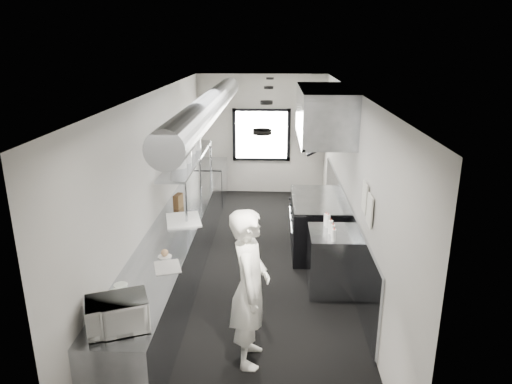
# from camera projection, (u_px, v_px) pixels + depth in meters

# --- Properties ---
(floor) EXTENTS (3.00, 8.00, 0.01)m
(floor) POSITION_uv_depth(u_px,v_px,m) (254.00, 266.00, 7.70)
(floor) COLOR black
(floor) RESTS_ON ground
(ceiling) EXTENTS (3.00, 8.00, 0.01)m
(ceiling) POSITION_uv_depth(u_px,v_px,m) (254.00, 92.00, 6.84)
(ceiling) COLOR silver
(ceiling) RESTS_ON wall_back
(wall_back) EXTENTS (3.00, 0.02, 2.80)m
(wall_back) POSITION_uv_depth(u_px,v_px,m) (261.00, 135.00, 11.08)
(wall_back) COLOR #B0AEA7
(wall_back) RESTS_ON floor
(wall_front) EXTENTS (3.00, 0.02, 2.80)m
(wall_front) POSITION_uv_depth(u_px,v_px,m) (231.00, 341.00, 3.47)
(wall_front) COLOR #B0AEA7
(wall_front) RESTS_ON floor
(wall_left) EXTENTS (0.02, 8.00, 2.80)m
(wall_left) POSITION_uv_depth(u_px,v_px,m) (158.00, 183.00, 7.33)
(wall_left) COLOR #B0AEA7
(wall_left) RESTS_ON floor
(wall_right) EXTENTS (0.02, 8.00, 2.80)m
(wall_right) POSITION_uv_depth(u_px,v_px,m) (352.00, 185.00, 7.22)
(wall_right) COLOR #B0AEA7
(wall_right) RESTS_ON floor
(wall_cladding) EXTENTS (0.03, 5.50, 1.10)m
(wall_cladding) POSITION_uv_depth(u_px,v_px,m) (344.00, 229.00, 7.76)
(wall_cladding) COLOR gray
(wall_cladding) RESTS_ON wall_right
(hvac_duct) EXTENTS (0.40, 6.40, 0.40)m
(hvac_duct) POSITION_uv_depth(u_px,v_px,m) (210.00, 105.00, 7.33)
(hvac_duct) COLOR gray
(hvac_duct) RESTS_ON ceiling
(service_window) EXTENTS (1.36, 0.05, 1.25)m
(service_window) POSITION_uv_depth(u_px,v_px,m) (261.00, 135.00, 11.04)
(service_window) COLOR white
(service_window) RESTS_ON wall_back
(exhaust_hood) EXTENTS (0.81, 2.20, 0.88)m
(exhaust_hood) POSITION_uv_depth(u_px,v_px,m) (324.00, 113.00, 7.59)
(exhaust_hood) COLOR gray
(exhaust_hood) RESTS_ON ceiling
(prep_counter) EXTENTS (0.70, 6.00, 0.90)m
(prep_counter) POSITION_uv_depth(u_px,v_px,m) (177.00, 252.00, 7.13)
(prep_counter) COLOR gray
(prep_counter) RESTS_ON floor
(pass_shelf) EXTENTS (0.45, 3.00, 0.68)m
(pass_shelf) POSITION_uv_depth(u_px,v_px,m) (189.00, 159.00, 8.23)
(pass_shelf) COLOR gray
(pass_shelf) RESTS_ON prep_counter
(range) EXTENTS (0.88, 1.60, 0.94)m
(range) POSITION_uv_depth(u_px,v_px,m) (315.00, 224.00, 8.18)
(range) COLOR black
(range) RESTS_ON floor
(bottle_station) EXTENTS (0.65, 0.80, 0.90)m
(bottle_station) POSITION_uv_depth(u_px,v_px,m) (331.00, 261.00, 6.85)
(bottle_station) COLOR gray
(bottle_station) RESTS_ON floor
(far_work_table) EXTENTS (0.70, 1.20, 0.90)m
(far_work_table) POSITION_uv_depth(u_px,v_px,m) (210.00, 183.00, 10.65)
(far_work_table) COLOR gray
(far_work_table) RESTS_ON floor
(notice_sheet_a) EXTENTS (0.02, 0.28, 0.38)m
(notice_sheet_a) POSITION_uv_depth(u_px,v_px,m) (365.00, 197.00, 6.01)
(notice_sheet_a) COLOR silver
(notice_sheet_a) RESTS_ON wall_right
(notice_sheet_b) EXTENTS (0.02, 0.28, 0.38)m
(notice_sheet_b) POSITION_uv_depth(u_px,v_px,m) (370.00, 210.00, 5.70)
(notice_sheet_b) COLOR silver
(notice_sheet_b) RESTS_ON wall_right
(line_cook) EXTENTS (0.45, 0.68, 1.84)m
(line_cook) POSITION_uv_depth(u_px,v_px,m) (250.00, 288.00, 5.17)
(line_cook) COLOR white
(line_cook) RESTS_ON floor
(microwave) EXTENTS (0.63, 0.56, 0.31)m
(microwave) POSITION_uv_depth(u_px,v_px,m) (117.00, 314.00, 4.43)
(microwave) COLOR silver
(microwave) RESTS_ON prep_counter
(deli_tub_a) EXTENTS (0.19, 0.19, 0.11)m
(deli_tub_a) POSITION_uv_depth(u_px,v_px,m) (121.00, 289.00, 5.08)
(deli_tub_a) COLOR beige
(deli_tub_a) RESTS_ON prep_counter
(deli_tub_b) EXTENTS (0.17, 0.17, 0.11)m
(deli_tub_b) POSITION_uv_depth(u_px,v_px,m) (116.00, 296.00, 4.93)
(deli_tub_b) COLOR beige
(deli_tub_b) RESTS_ON prep_counter
(newspaper) EXTENTS (0.40, 0.45, 0.01)m
(newspaper) POSITION_uv_depth(u_px,v_px,m) (167.00, 267.00, 5.68)
(newspaper) COLOR silver
(newspaper) RESTS_ON prep_counter
(small_plate) EXTENTS (0.23, 0.23, 0.01)m
(small_plate) POSITION_uv_depth(u_px,v_px,m) (165.00, 257.00, 5.95)
(small_plate) COLOR silver
(small_plate) RESTS_ON prep_counter
(pastry) EXTENTS (0.09, 0.09, 0.09)m
(pastry) POSITION_uv_depth(u_px,v_px,m) (165.00, 253.00, 5.93)
(pastry) COLOR tan
(pastry) RESTS_ON small_plate
(cutting_board) EXTENTS (0.65, 0.77, 0.02)m
(cutting_board) POSITION_uv_depth(u_px,v_px,m) (183.00, 220.00, 7.15)
(cutting_board) COLOR white
(cutting_board) RESTS_ON prep_counter
(knife_block) EXTENTS (0.14, 0.23, 0.23)m
(knife_block) POSITION_uv_depth(u_px,v_px,m) (178.00, 201.00, 7.68)
(knife_block) COLOR brown
(knife_block) RESTS_ON prep_counter
(plate_stack_a) EXTENTS (0.35, 0.35, 0.31)m
(plate_stack_a) POSITION_uv_depth(u_px,v_px,m) (178.00, 158.00, 7.51)
(plate_stack_a) COLOR silver
(plate_stack_a) RESTS_ON pass_shelf
(plate_stack_b) EXTENTS (0.30, 0.30, 0.31)m
(plate_stack_b) POSITION_uv_depth(u_px,v_px,m) (184.00, 154.00, 7.81)
(plate_stack_b) COLOR silver
(plate_stack_b) RESTS_ON pass_shelf
(plate_stack_c) EXTENTS (0.27, 0.27, 0.33)m
(plate_stack_c) POSITION_uv_depth(u_px,v_px,m) (189.00, 144.00, 8.45)
(plate_stack_c) COLOR silver
(plate_stack_c) RESTS_ON pass_shelf
(plate_stack_d) EXTENTS (0.25, 0.25, 0.38)m
(plate_stack_d) POSITION_uv_depth(u_px,v_px,m) (194.00, 140.00, 8.74)
(plate_stack_d) COLOR silver
(plate_stack_d) RESTS_ON pass_shelf
(squeeze_bottle_a) EXTENTS (0.07, 0.07, 0.17)m
(squeeze_bottle_a) POSITION_uv_depth(u_px,v_px,m) (334.00, 235.00, 6.40)
(squeeze_bottle_a) COLOR white
(squeeze_bottle_a) RESTS_ON bottle_station
(squeeze_bottle_b) EXTENTS (0.06, 0.06, 0.17)m
(squeeze_bottle_b) POSITION_uv_depth(u_px,v_px,m) (333.00, 230.00, 6.57)
(squeeze_bottle_b) COLOR white
(squeeze_bottle_b) RESTS_ON bottle_station
(squeeze_bottle_c) EXTENTS (0.08, 0.08, 0.20)m
(squeeze_bottle_c) POSITION_uv_depth(u_px,v_px,m) (331.00, 227.00, 6.65)
(squeeze_bottle_c) COLOR white
(squeeze_bottle_c) RESTS_ON bottle_station
(squeeze_bottle_d) EXTENTS (0.08, 0.08, 0.20)m
(squeeze_bottle_d) POSITION_uv_depth(u_px,v_px,m) (328.00, 221.00, 6.86)
(squeeze_bottle_d) COLOR white
(squeeze_bottle_d) RESTS_ON bottle_station
(squeeze_bottle_e) EXTENTS (0.08, 0.08, 0.19)m
(squeeze_bottle_e) POSITION_uv_depth(u_px,v_px,m) (326.00, 220.00, 6.93)
(squeeze_bottle_e) COLOR white
(squeeze_bottle_e) RESTS_ON bottle_station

